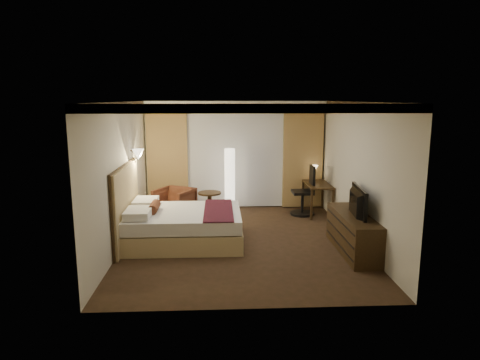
{
  "coord_description": "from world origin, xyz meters",
  "views": [
    {
      "loc": [
        -0.42,
        -8.01,
        2.76
      ],
      "look_at": [
        0.0,
        0.4,
        1.15
      ],
      "focal_mm": 32.0,
      "sensor_mm": 36.0,
      "label": 1
    }
  ],
  "objects_px": {
    "bed": "(185,226)",
    "floor_lamp": "(230,181)",
    "office_chair": "(303,190)",
    "dresser": "(353,233)",
    "armchair": "(175,202)",
    "television": "(353,198)",
    "desk": "(317,199)",
    "side_table": "(210,205)"
  },
  "relations": [
    {
      "from": "side_table",
      "to": "office_chair",
      "type": "relative_size",
      "value": 0.5
    },
    {
      "from": "bed",
      "to": "floor_lamp",
      "type": "bearing_deg",
      "value": 66.39
    },
    {
      "from": "desk",
      "to": "television",
      "type": "relative_size",
      "value": 1.06
    },
    {
      "from": "armchair",
      "to": "office_chair",
      "type": "xyz_separation_m",
      "value": [
        3.04,
        0.19,
        0.2
      ]
    },
    {
      "from": "armchair",
      "to": "floor_lamp",
      "type": "xyz_separation_m",
      "value": [
        1.3,
        0.45,
        0.4
      ]
    },
    {
      "from": "armchair",
      "to": "side_table",
      "type": "xyz_separation_m",
      "value": [
        0.81,
        0.09,
        -0.1
      ]
    },
    {
      "from": "bed",
      "to": "armchair",
      "type": "bearing_deg",
      "value": 102.23
    },
    {
      "from": "armchair",
      "to": "side_table",
      "type": "height_order",
      "value": "armchair"
    },
    {
      "from": "floor_lamp",
      "to": "television",
      "type": "height_order",
      "value": "floor_lamp"
    },
    {
      "from": "armchair",
      "to": "dresser",
      "type": "height_order",
      "value": "armchair"
    },
    {
      "from": "side_table",
      "to": "dresser",
      "type": "bearing_deg",
      "value": -43.18
    },
    {
      "from": "office_chair",
      "to": "floor_lamp",
      "type": "bearing_deg",
      "value": 171.46
    },
    {
      "from": "armchair",
      "to": "television",
      "type": "bearing_deg",
      "value": -6.59
    },
    {
      "from": "side_table",
      "to": "office_chair",
      "type": "distance_m",
      "value": 2.24
    },
    {
      "from": "armchair",
      "to": "desk",
      "type": "distance_m",
      "value": 3.42
    },
    {
      "from": "bed",
      "to": "television",
      "type": "xyz_separation_m",
      "value": [
        3.06,
        -0.7,
        0.69
      ]
    },
    {
      "from": "floor_lamp",
      "to": "office_chair",
      "type": "distance_m",
      "value": 1.77
    },
    {
      "from": "side_table",
      "to": "office_chair",
      "type": "bearing_deg",
      "value": 2.49
    },
    {
      "from": "desk",
      "to": "television",
      "type": "distance_m",
      "value": 2.71
    },
    {
      "from": "armchair",
      "to": "television",
      "type": "xyz_separation_m",
      "value": [
        3.43,
        -2.39,
        0.62
      ]
    },
    {
      "from": "dresser",
      "to": "office_chair",
      "type": "bearing_deg",
      "value": 99.32
    },
    {
      "from": "side_table",
      "to": "dresser",
      "type": "relative_size",
      "value": 0.33
    },
    {
      "from": "dresser",
      "to": "television",
      "type": "height_order",
      "value": "television"
    },
    {
      "from": "armchair",
      "to": "desk",
      "type": "bearing_deg",
      "value": 32.31
    },
    {
      "from": "side_table",
      "to": "desk",
      "type": "relative_size",
      "value": 0.53
    },
    {
      "from": "bed",
      "to": "office_chair",
      "type": "relative_size",
      "value": 1.83
    },
    {
      "from": "armchair",
      "to": "side_table",
      "type": "bearing_deg",
      "value": 34.86
    },
    {
      "from": "desk",
      "to": "dresser",
      "type": "distance_m",
      "value": 2.63
    },
    {
      "from": "armchair",
      "to": "floor_lamp",
      "type": "height_order",
      "value": "floor_lamp"
    },
    {
      "from": "office_chair",
      "to": "dresser",
      "type": "distance_m",
      "value": 2.63
    },
    {
      "from": "office_chair",
      "to": "television",
      "type": "bearing_deg",
      "value": -81.42
    },
    {
      "from": "television",
      "to": "desk",
      "type": "bearing_deg",
      "value": 6.25
    },
    {
      "from": "side_table",
      "to": "dresser",
      "type": "xyz_separation_m",
      "value": [
        2.65,
        -2.48,
        0.06
      ]
    },
    {
      "from": "side_table",
      "to": "dresser",
      "type": "height_order",
      "value": "dresser"
    },
    {
      "from": "desk",
      "to": "floor_lamp",
      "type": "bearing_deg",
      "value": 174.37
    },
    {
      "from": "bed",
      "to": "floor_lamp",
      "type": "relative_size",
      "value": 1.38
    },
    {
      "from": "side_table",
      "to": "desk",
      "type": "height_order",
      "value": "desk"
    },
    {
      "from": "bed",
      "to": "floor_lamp",
      "type": "distance_m",
      "value": 2.38
    },
    {
      "from": "armchair",
      "to": "floor_lamp",
      "type": "relative_size",
      "value": 0.5
    },
    {
      "from": "floor_lamp",
      "to": "desk",
      "type": "bearing_deg",
      "value": -5.63
    },
    {
      "from": "office_chair",
      "to": "side_table",
      "type": "bearing_deg",
      "value": -177.61
    },
    {
      "from": "armchair",
      "to": "office_chair",
      "type": "height_order",
      "value": "office_chair"
    }
  ]
}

